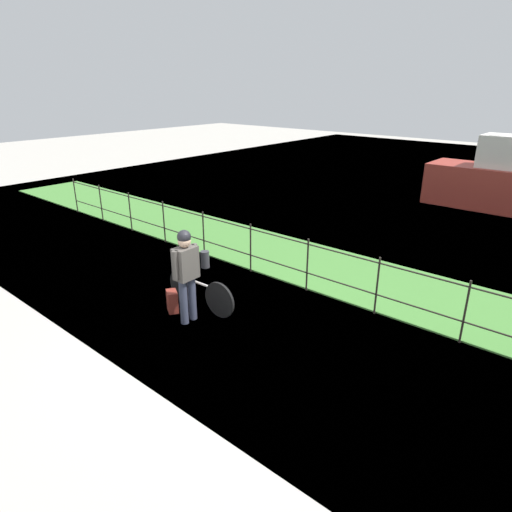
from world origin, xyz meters
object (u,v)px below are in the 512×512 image
object	(u,v)px
wooden_crate	(186,264)
cyclist_person	(186,268)
mooring_bollard	(205,259)
backpack_on_paving	(172,301)
terrier_dog	(186,253)
bicycle_main	(200,291)

from	to	relation	value
wooden_crate	cyclist_person	xyz separation A→B (m)	(0.52, -0.43, 0.19)
wooden_crate	mooring_bollard	xyz separation A→B (m)	(-1.05, 1.44, -0.62)
cyclist_person	backpack_on_paving	world-z (taller)	cyclist_person
wooden_crate	mooring_bollard	size ratio (longest dim) A/B	0.87
terrier_dog	mooring_bollard	size ratio (longest dim) A/B	0.82
wooden_crate	mooring_bollard	distance (m)	1.89
wooden_crate	mooring_bollard	bearing A→B (deg)	126.17
backpack_on_paving	bicycle_main	bearing A→B (deg)	82.35
bicycle_main	backpack_on_paving	xyz separation A→B (m)	(-0.32, -0.40, -0.15)
bicycle_main	terrier_dog	world-z (taller)	terrier_dog
wooden_crate	terrier_dog	xyz separation A→B (m)	(0.02, 0.00, 0.22)
mooring_bollard	wooden_crate	bearing A→B (deg)	-53.83
cyclist_person	mooring_bollard	bearing A→B (deg)	130.05
mooring_bollard	terrier_dog	bearing A→B (deg)	-53.17
backpack_on_paving	mooring_bollard	world-z (taller)	backpack_on_paving
cyclist_person	backpack_on_paving	size ratio (longest dim) A/B	4.21
wooden_crate	terrier_dog	size ratio (longest dim) A/B	1.05
terrier_dog	bicycle_main	bearing A→B (deg)	1.92
bicycle_main	cyclist_person	size ratio (longest dim) A/B	0.96
bicycle_main	wooden_crate	world-z (taller)	wooden_crate
wooden_crate	backpack_on_paving	world-z (taller)	wooden_crate
cyclist_person	terrier_dog	bearing A→B (deg)	138.87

